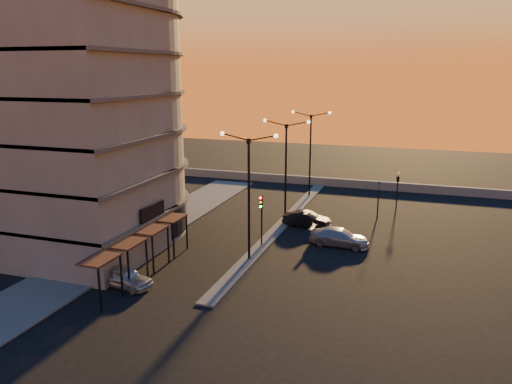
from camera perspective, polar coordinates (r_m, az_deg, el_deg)
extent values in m
plane|color=black|center=(37.53, -0.79, -7.74)|extent=(120.00, 120.00, 0.00)
cube|color=#4A4947|center=(45.19, -11.74, -4.17)|extent=(5.00, 40.00, 0.12)
cube|color=#4A4947|center=(46.53, 3.34, -3.37)|extent=(1.20, 36.00, 0.12)
cube|color=slate|center=(61.14, 9.17, 1.09)|extent=(44.00, 0.50, 1.00)
cylinder|color=#67635B|center=(43.36, -17.99, 11.46)|extent=(14.00, 14.00, 25.00)
cube|color=#67635B|center=(39.45, -22.36, 10.93)|extent=(14.00, 10.00, 25.00)
cylinder|color=black|center=(45.02, -16.97, -2.51)|extent=(14.16, 14.16, 2.40)
cube|color=black|center=(37.42, -11.72, -2.28)|extent=(0.15, 3.20, 1.20)
cylinder|color=black|center=(36.12, -0.82, -1.08)|extent=(0.18, 0.18, 9.00)
cube|color=black|center=(35.25, -0.84, 5.84)|extent=(0.25, 0.25, 0.35)
sphere|color=#FFE5B2|center=(35.90, -3.87, 6.68)|extent=(0.32, 0.32, 0.32)
sphere|color=#FFE5B2|center=(34.57, 2.30, 6.43)|extent=(0.32, 0.32, 0.32)
cylinder|color=black|center=(45.41, 3.41, 1.99)|extent=(0.18, 0.18, 9.00)
cube|color=black|center=(44.72, 3.50, 7.52)|extent=(0.25, 0.25, 0.35)
sphere|color=#FFE5B2|center=(45.24, 1.04, 8.19)|extent=(0.32, 0.32, 0.32)
sphere|color=#FFE5B2|center=(44.19, 6.03, 7.98)|extent=(0.32, 0.32, 0.32)
cylinder|color=black|center=(54.96, 6.20, 4.01)|extent=(0.18, 0.18, 9.00)
cube|color=black|center=(54.38, 6.32, 8.58)|extent=(0.25, 0.25, 0.35)
sphere|color=#FFE5B2|center=(54.81, 4.27, 9.14)|extent=(0.32, 0.32, 0.32)
sphere|color=#FFE5B2|center=(53.95, 8.43, 8.95)|extent=(0.32, 0.32, 0.32)
cylinder|color=black|center=(39.67, 0.65, -4.08)|extent=(0.12, 0.12, 3.20)
cube|color=black|center=(38.89, 0.58, -1.14)|extent=(0.28, 0.16, 1.00)
sphere|color=#FF0C05|center=(38.71, 0.53, -0.68)|extent=(0.20, 0.20, 0.20)
sphere|color=orange|center=(38.80, 0.53, -1.18)|extent=(0.20, 0.20, 0.20)
sphere|color=#0CFF26|center=(38.89, 0.53, -1.67)|extent=(0.20, 0.20, 0.20)
cylinder|color=black|center=(48.63, 13.76, -1.35)|extent=(0.12, 0.12, 2.80)
imported|color=black|center=(48.21, 13.88, 0.72)|extent=(0.13, 0.16, 0.80)
cylinder|color=black|center=(52.41, 15.80, -0.39)|extent=(0.12, 0.12, 2.80)
imported|color=black|center=(52.02, 15.93, 1.54)|extent=(0.42, 1.99, 0.80)
imported|color=#B8BCC1|center=(34.01, -14.80, -9.36)|extent=(4.11, 2.19, 1.33)
imported|color=black|center=(45.22, 5.80, -3.09)|extent=(4.28, 1.75, 1.38)
imported|color=#97999E|center=(40.76, 9.52, -5.12)|extent=(4.90, 2.21, 1.39)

